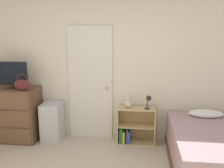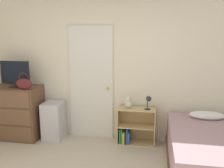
# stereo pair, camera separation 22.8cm
# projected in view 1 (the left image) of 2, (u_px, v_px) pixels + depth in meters

# --- Properties ---
(wall_back) EXTENTS (10.00, 0.06, 2.55)m
(wall_back) POSITION_uv_depth(u_px,v_px,m) (110.00, 69.00, 4.44)
(wall_back) COLOR beige
(wall_back) RESTS_ON ground_plane
(door_closed) EXTENTS (0.79, 0.09, 2.04)m
(door_closed) POSITION_uv_depth(u_px,v_px,m) (90.00, 83.00, 4.49)
(door_closed) COLOR silver
(door_closed) RESTS_ON ground_plane
(dresser) EXTENTS (0.83, 0.53, 0.97)m
(dresser) POSITION_uv_depth(u_px,v_px,m) (16.00, 114.00, 4.50)
(dresser) COLOR brown
(dresser) RESTS_ON ground_plane
(tv) EXTENTS (0.55, 0.16, 0.46)m
(tv) POSITION_uv_depth(u_px,v_px,m) (12.00, 74.00, 4.33)
(tv) COLOR black
(tv) RESTS_ON dresser
(handbag) EXTENTS (0.29, 0.10, 0.29)m
(handbag) POSITION_uv_depth(u_px,v_px,m) (22.00, 85.00, 4.17)
(handbag) COLOR #591E23
(handbag) RESTS_ON dresser
(storage_bin) EXTENTS (0.34, 0.42, 0.68)m
(storage_bin) POSITION_uv_depth(u_px,v_px,m) (53.00, 122.00, 4.51)
(storage_bin) COLOR silver
(storage_bin) RESTS_ON ground_plane
(bookshelf) EXTENTS (0.65, 0.31, 0.64)m
(bookshelf) POSITION_uv_depth(u_px,v_px,m) (133.00, 128.00, 4.41)
(bookshelf) COLOR tan
(bookshelf) RESTS_ON ground_plane
(teddy_bear) EXTENTS (0.14, 0.14, 0.21)m
(teddy_bear) POSITION_uv_depth(u_px,v_px,m) (128.00, 103.00, 4.32)
(teddy_bear) COLOR beige
(teddy_bear) RESTS_ON bookshelf
(desk_lamp) EXTENTS (0.11, 0.11, 0.24)m
(desk_lamp) POSITION_uv_depth(u_px,v_px,m) (148.00, 100.00, 4.22)
(desk_lamp) COLOR #262628
(desk_lamp) RESTS_ON bookshelf
(bed) EXTENTS (1.25, 1.81, 0.68)m
(bed) POSITION_uv_depth(u_px,v_px,m) (215.00, 150.00, 3.55)
(bed) COLOR brown
(bed) RESTS_ON ground_plane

